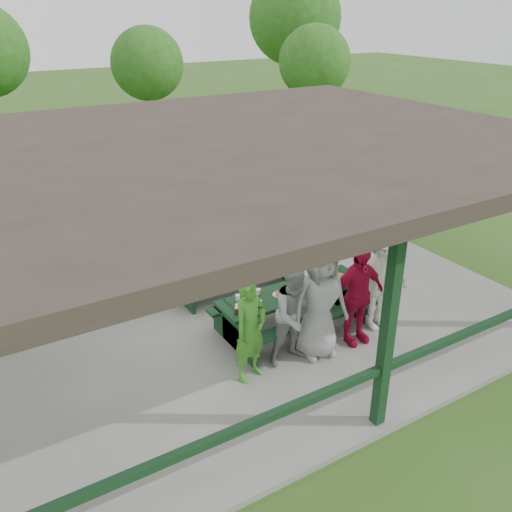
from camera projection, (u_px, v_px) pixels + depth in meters
ground at (241, 308)px, 10.51m from camera, size 90.00×90.00×0.00m
concrete_slab at (241, 306)px, 10.48m from camera, size 10.00×8.00×0.10m
pavilion_structure at (239, 147)px, 9.17m from camera, size 10.60×8.60×3.24m
picnic_table_near at (293, 304)px, 9.51m from camera, size 2.75×1.39×0.75m
picnic_table_far at (229, 264)px, 10.96m from camera, size 2.59×1.39×0.75m
table_setting at (290, 289)px, 9.37m from camera, size 2.46×0.45×0.10m
contestant_green at (250, 330)px, 8.08m from camera, size 0.71×0.57×1.70m
contestant_grey_left at (295, 315)px, 8.47m from camera, size 0.85×0.67×1.69m
contestant_grey_mid at (320, 302)px, 8.59m from camera, size 1.03×0.75×1.95m
contestant_red at (357, 295)px, 8.95m from camera, size 1.07×0.50×1.78m
contestant_white_fedora at (382, 278)px, 9.33m from camera, size 1.28×0.78×1.98m
spectator_lblue at (172, 239)px, 11.20m from camera, size 1.63×0.77×1.69m
spectator_blue at (112, 243)px, 10.95m from camera, size 0.72×0.55×1.76m
spectator_grey at (254, 227)px, 12.08m from camera, size 0.87×0.77×1.49m
pickup_truck at (142, 165)px, 17.09m from camera, size 5.49×2.94×1.47m
tree_mid at (147, 64)px, 22.16m from camera, size 2.96×2.96×4.63m
tree_right at (315, 62)px, 22.51m from camera, size 3.00×3.00×4.69m
tree_far_right at (295, 18)px, 26.30m from camera, size 4.48×4.48×7.00m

